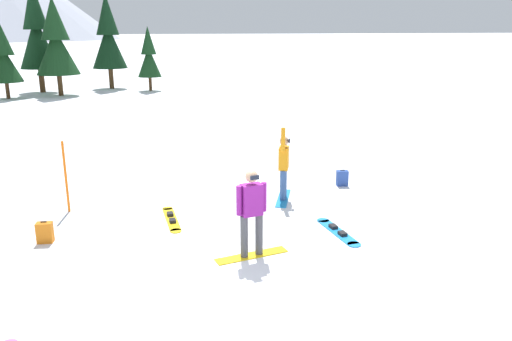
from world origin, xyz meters
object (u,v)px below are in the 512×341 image
snowboarder_midground (284,165)px  pine_tree_tall (3,57)px  snowboarder_foreground (252,211)px  pine_tree_leaning (56,42)px  loose_snowboard_near_left (338,231)px  pine_tree_slender (36,32)px  loose_snowboard_near_right (171,219)px  backpack_blue (342,178)px  pine_tree_broad (108,37)px  trail_marker_pole (66,177)px  pine_tree_young (149,56)px  backpack_orange (45,233)px

snowboarder_midground → pine_tree_tall: 25.91m
snowboarder_foreground → pine_tree_leaning: pine_tree_leaning is taller
loose_snowboard_near_left → pine_tree_tall: 28.45m
loose_snowboard_near_left → pine_tree_slender: 30.82m
loose_snowboard_near_right → pine_tree_leaning: bearing=97.3°
backpack_blue → pine_tree_slender: bearing=110.0°
snowboarder_foreground → pine_tree_leaning: 28.15m
pine_tree_tall → backpack_blue: bearing=-64.0°
pine_tree_broad → pine_tree_slender: pine_tree_slender is taller
loose_snowboard_near_left → trail_marker_pole: trail_marker_pole is taller
backpack_blue → pine_tree_tall: (-11.48, 23.51, 2.40)m
loose_snowboard_near_right → pine_tree_slender: 28.24m
pine_tree_broad → pine_tree_young: (2.57, -2.34, -1.25)m
snowboarder_midground → pine_tree_young: pine_tree_young is taller
snowboarder_foreground → loose_snowboard_near_left: snowboarder_foreground is taller
pine_tree_leaning → pine_tree_slender: bearing=118.3°
backpack_blue → pine_tree_young: size_ratio=0.10×
pine_tree_broad → snowboarder_foreground: bearing=-88.2°
backpack_blue → trail_marker_pole: 7.41m
loose_snowboard_near_left → trail_marker_pole: size_ratio=0.98×
snowboarder_midground → pine_tree_slender: bearing=105.7°
pine_tree_leaning → pine_tree_broad: pine_tree_broad is taller
loose_snowboard_near_left → pine_tree_slender: pine_tree_slender is taller
snowboarder_midground → pine_tree_young: (-0.26, 25.47, 1.54)m
snowboarder_foreground → trail_marker_pole: size_ratio=1.00×
trail_marker_pole → backpack_blue: bearing=-1.6°
backpack_blue → snowboarder_midground: bearing=-164.6°
snowboarder_foreground → snowboarder_midground: 3.61m
pine_tree_tall → pine_tree_slender: size_ratio=0.64×
snowboarder_foreground → pine_tree_young: bearing=86.8°
trail_marker_pole → backpack_orange: bearing=-103.3°
snowboarder_foreground → backpack_blue: snowboarder_foreground is taller
trail_marker_pole → pine_tree_broad: size_ratio=0.26×
backpack_orange → pine_tree_tall: bearing=98.3°
snowboarder_foreground → loose_snowboard_near_left: size_ratio=1.02×
loose_snowboard_near_left → backpack_orange: bearing=166.3°
snowboarder_midground → backpack_orange: snowboarder_midground is taller
backpack_orange → pine_tree_tall: size_ratio=0.10×
backpack_orange → backpack_blue: same height
trail_marker_pole → pine_tree_tall: pine_tree_tall is taller
pine_tree_leaning → pine_tree_tall: bearing=-170.3°
snowboarder_midground → pine_tree_slender: (-7.58, 26.99, 3.16)m
pine_tree_leaning → pine_tree_tall: pine_tree_leaning is taller
snowboarder_foreground → backpack_orange: size_ratio=3.75×
pine_tree_broad → snowboarder_midground: bearing=-84.2°
trail_marker_pole → pine_tree_young: size_ratio=0.39×
pine_tree_tall → pine_tree_slender: 3.76m
backpack_orange → pine_tree_leaning: pine_tree_leaning is taller
backpack_orange → backpack_blue: (7.81, 1.61, 0.00)m
trail_marker_pole → pine_tree_slender: 26.51m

